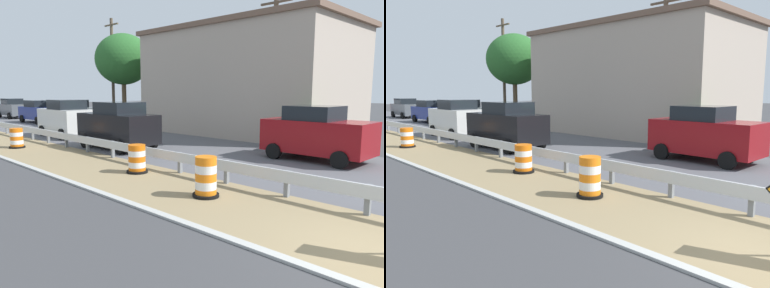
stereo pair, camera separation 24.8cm
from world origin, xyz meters
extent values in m
cube|color=silver|center=(1.86, 2.24, 0.55)|extent=(0.08, 56.17, 0.32)
cube|color=slate|center=(1.94, 1.24, 0.35)|extent=(0.12, 0.12, 0.70)
cube|color=slate|center=(1.94, 3.25, 0.35)|extent=(0.12, 0.12, 0.70)
cube|color=slate|center=(1.94, 5.25, 0.35)|extent=(0.12, 0.12, 0.70)
cube|color=slate|center=(1.94, 7.26, 0.35)|extent=(0.12, 0.12, 0.70)
cube|color=slate|center=(1.94, 9.26, 0.35)|extent=(0.12, 0.12, 0.70)
cube|color=slate|center=(1.94, 11.27, 0.35)|extent=(0.12, 0.12, 0.70)
cube|color=slate|center=(1.94, 13.28, 0.35)|extent=(0.12, 0.12, 0.70)
cube|color=slate|center=(1.94, 15.28, 0.35)|extent=(0.12, 0.12, 0.70)
cube|color=slate|center=(1.94, 17.29, 0.35)|extent=(0.12, 0.12, 0.70)
cube|color=slate|center=(1.94, 19.29, 0.35)|extent=(0.12, 0.12, 0.70)
cube|color=slate|center=(1.94, 21.30, 0.35)|extent=(0.12, 0.12, 0.70)
cube|color=slate|center=(1.94, 23.31, 0.35)|extent=(0.12, 0.12, 0.70)
cylinder|color=orange|center=(0.48, 4.77, 0.11)|extent=(0.56, 0.56, 0.21)
cylinder|color=white|center=(0.48, 4.77, 0.32)|extent=(0.56, 0.56, 0.21)
cylinder|color=orange|center=(0.48, 4.77, 0.53)|extent=(0.56, 0.56, 0.21)
cylinder|color=white|center=(0.48, 4.77, 0.74)|extent=(0.56, 0.56, 0.21)
cylinder|color=orange|center=(0.48, 4.77, 0.96)|extent=(0.56, 0.56, 0.21)
cylinder|color=black|center=(0.48, 4.77, 0.04)|extent=(0.70, 0.70, 0.08)
cylinder|color=orange|center=(0.95, 8.32, 0.10)|extent=(0.57, 0.57, 0.19)
cylinder|color=white|center=(0.95, 8.32, 0.29)|extent=(0.57, 0.57, 0.19)
cylinder|color=orange|center=(0.95, 8.32, 0.48)|extent=(0.57, 0.57, 0.19)
cylinder|color=white|center=(0.95, 8.32, 0.67)|extent=(0.57, 0.57, 0.19)
cylinder|color=orange|center=(0.95, 8.32, 0.86)|extent=(0.57, 0.57, 0.19)
cylinder|color=black|center=(0.95, 8.32, 0.04)|extent=(0.72, 0.72, 0.08)
cylinder|color=orange|center=(0.17, 16.82, 0.10)|extent=(0.59, 0.59, 0.19)
cylinder|color=white|center=(0.17, 16.82, 0.29)|extent=(0.59, 0.59, 0.19)
cylinder|color=orange|center=(0.17, 16.82, 0.48)|extent=(0.59, 0.59, 0.19)
cylinder|color=white|center=(0.17, 16.82, 0.67)|extent=(0.59, 0.59, 0.19)
cylinder|color=orange|center=(0.17, 16.82, 0.86)|extent=(0.59, 0.59, 0.19)
cylinder|color=black|center=(0.17, 16.82, 0.04)|extent=(0.73, 0.73, 0.08)
cube|color=silver|center=(3.96, 19.25, 0.98)|extent=(1.95, 4.15, 1.33)
cube|color=black|center=(3.95, 19.09, 1.93)|extent=(1.71, 1.93, 0.56)
cylinder|color=black|center=(3.08, 20.63, 0.32)|extent=(0.24, 0.65, 0.64)
cylinder|color=black|center=(4.91, 20.58, 0.32)|extent=(0.24, 0.65, 0.64)
cylinder|color=black|center=(3.00, 17.92, 0.32)|extent=(0.24, 0.65, 0.64)
cylinder|color=black|center=(4.84, 17.87, 0.32)|extent=(0.24, 0.65, 0.64)
cube|color=maroon|center=(7.31, 5.04, 0.96)|extent=(1.99, 4.12, 1.27)
cube|color=black|center=(7.32, 5.21, 1.87)|extent=(1.77, 1.91, 0.56)
cylinder|color=black|center=(8.27, 3.68, 0.32)|extent=(0.23, 0.64, 0.64)
cylinder|color=black|center=(6.33, 3.71, 0.32)|extent=(0.23, 0.64, 0.64)
cylinder|color=black|center=(8.30, 6.38, 0.32)|extent=(0.23, 0.64, 0.64)
cylinder|color=black|center=(6.36, 6.41, 0.32)|extent=(0.23, 0.64, 0.64)
cube|color=#4C5156|center=(7.43, 37.51, 0.86)|extent=(1.74, 4.19, 1.08)
cube|color=black|center=(7.43, 37.68, 1.68)|extent=(1.56, 1.93, 0.56)
cylinder|color=black|center=(8.29, 36.13, 0.32)|extent=(0.22, 0.64, 0.64)
cylinder|color=black|center=(6.56, 36.13, 0.32)|extent=(0.22, 0.64, 0.64)
cylinder|color=black|center=(8.29, 38.89, 0.32)|extent=(0.22, 0.64, 0.64)
cylinder|color=black|center=(6.57, 38.90, 0.32)|extent=(0.22, 0.64, 0.64)
cube|color=navy|center=(6.90, 29.97, 0.84)|extent=(1.93, 4.49, 1.04)
cube|color=black|center=(6.90, 30.15, 1.64)|extent=(1.66, 2.10, 0.56)
cylinder|color=black|center=(7.84, 28.55, 0.32)|extent=(0.24, 0.65, 0.64)
cylinder|color=black|center=(6.08, 28.48, 0.32)|extent=(0.24, 0.65, 0.64)
cylinder|color=black|center=(7.73, 31.47, 0.32)|extent=(0.24, 0.65, 0.64)
cylinder|color=black|center=(5.97, 31.40, 0.32)|extent=(0.24, 0.65, 0.64)
cube|color=black|center=(3.48, 13.15, 0.99)|extent=(1.94, 4.24, 1.34)
cube|color=black|center=(3.49, 12.98, 1.94)|extent=(1.70, 1.97, 0.56)
cylinder|color=black|center=(2.53, 14.51, 0.32)|extent=(0.24, 0.65, 0.64)
cylinder|color=black|center=(4.37, 14.56, 0.32)|extent=(0.24, 0.65, 0.64)
cylinder|color=black|center=(2.60, 11.75, 0.32)|extent=(0.24, 0.65, 0.64)
cylinder|color=black|center=(4.44, 11.79, 0.32)|extent=(0.24, 0.65, 0.64)
cube|color=silver|center=(7.25, 24.62, 0.91)|extent=(2.05, 4.59, 1.18)
cube|color=black|center=(7.25, 24.80, 1.78)|extent=(1.79, 2.14, 0.56)
cylinder|color=black|center=(8.16, 23.09, 0.32)|extent=(0.24, 0.65, 0.64)
cylinder|color=black|center=(6.24, 23.15, 0.32)|extent=(0.24, 0.65, 0.64)
cylinder|color=black|center=(8.25, 26.08, 0.32)|extent=(0.24, 0.65, 0.64)
cylinder|color=black|center=(6.33, 26.14, 0.32)|extent=(0.24, 0.65, 0.64)
cube|color=#AD9E8E|center=(13.52, 12.89, 3.23)|extent=(7.79, 12.77, 6.46)
cube|color=brown|center=(13.52, 12.89, 6.61)|extent=(8.10, 13.28, 0.30)
cylinder|color=brown|center=(10.38, 9.02, 3.83)|extent=(0.24, 0.24, 7.66)
cube|color=brown|center=(10.38, 9.02, 7.16)|extent=(0.12, 1.80, 0.10)
cylinder|color=brown|center=(10.60, 24.19, 4.21)|extent=(0.24, 0.24, 8.42)
cube|color=brown|center=(10.60, 24.19, 7.92)|extent=(0.12, 1.80, 0.10)
ellipsoid|color=#286028|center=(9.06, 6.00, 0.91)|extent=(2.64, 2.64, 1.82)
cylinder|color=brown|center=(11.03, 23.31, 1.72)|extent=(0.36, 0.36, 3.44)
ellipsoid|color=#286028|center=(11.03, 23.31, 5.22)|extent=(4.45, 4.45, 4.00)
camera|label=1|loc=(-6.37, -1.46, 2.74)|focal=34.24mm
camera|label=2|loc=(-6.19, -1.64, 2.74)|focal=34.24mm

